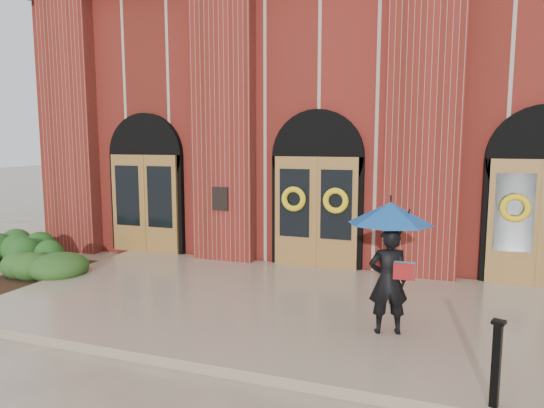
% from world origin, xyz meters
% --- Properties ---
extents(ground, '(90.00, 90.00, 0.00)m').
position_xyz_m(ground, '(0.00, 0.00, 0.00)').
color(ground, tan).
rests_on(ground, ground).
extents(landing, '(10.00, 5.30, 0.15)m').
position_xyz_m(landing, '(0.00, 0.15, 0.07)').
color(landing, gray).
rests_on(landing, ground).
extents(church_building, '(16.20, 12.53, 7.00)m').
position_xyz_m(church_building, '(0.00, 8.78, 3.50)').
color(church_building, maroon).
rests_on(church_building, ground).
extents(man_with_umbrella, '(1.54, 1.54, 1.97)m').
position_xyz_m(man_with_umbrella, '(1.98, -0.66, 1.53)').
color(man_with_umbrella, black).
rests_on(man_with_umbrella, landing).
extents(metal_post, '(0.17, 0.17, 0.97)m').
position_xyz_m(metal_post, '(3.30, -2.35, 0.66)').
color(metal_post, black).
rests_on(metal_post, landing).
extents(hedge_wall_left, '(2.74, 1.10, 0.70)m').
position_xyz_m(hedge_wall_left, '(-6.75, 1.22, 0.35)').
color(hedge_wall_left, '#1D4717').
rests_on(hedge_wall_left, ground).
extents(hedge_front_left, '(1.60, 1.37, 0.57)m').
position_xyz_m(hedge_front_left, '(-5.59, -0.24, 0.28)').
color(hedge_front_left, '#244919').
rests_on(hedge_front_left, ground).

